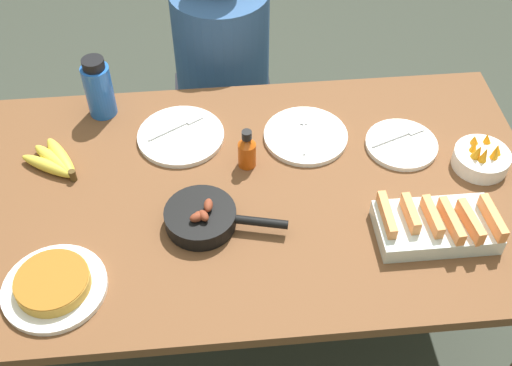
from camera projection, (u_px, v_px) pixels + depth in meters
ground_plane at (256, 322)px, 2.36m from camera, size 14.00×14.00×0.00m
dining_table at (256, 210)px, 1.89m from camera, size 1.64×0.95×0.72m
banana_bunch at (56, 161)px, 1.88m from camera, size 0.19×0.19×0.04m
melon_tray at (437, 225)px, 1.69m from camera, size 0.31×0.18×0.09m
skillet at (203, 218)px, 1.72m from camera, size 0.33×0.19×0.08m
frittata_plate_center at (54, 285)px, 1.58m from camera, size 0.26×0.26×0.05m
empty_plate_near_front at (306, 136)px, 1.97m from camera, size 0.26×0.26×0.02m
empty_plate_far_left at (401, 144)px, 1.94m from camera, size 0.22×0.22×0.02m
empty_plate_far_right at (181, 136)px, 1.97m from camera, size 0.27×0.27×0.02m
fruit_bowl_mango at (481, 158)px, 1.87m from camera, size 0.16×0.16×0.10m
water_bottle at (99, 88)px, 1.98m from camera, size 0.09×0.09×0.20m
hot_sauce_bottle at (247, 150)px, 1.85m from camera, size 0.05×0.05×0.13m
person_figure at (224, 95)px, 2.50m from camera, size 0.38×0.38×1.16m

